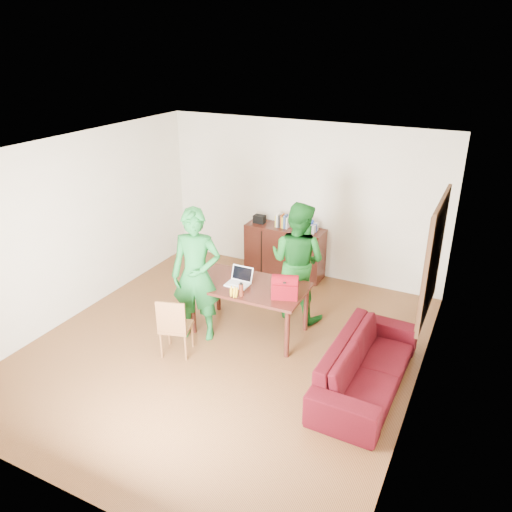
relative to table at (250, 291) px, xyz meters
The scene contains 10 objects.
room 0.77m from the table, 105.04° to the right, with size 5.20×5.70×2.90m.
table is the anchor object (origin of this frame).
chair 1.19m from the table, 124.30° to the right, with size 0.48×0.47×0.85m.
person_near 0.79m from the table, 145.24° to the right, with size 0.69×0.45×1.90m, color #156225.
person_far 0.88m from the table, 60.06° to the left, with size 0.88×0.68×1.81m, color #145E1A.
laptop 0.22m from the table, 152.69° to the right, with size 0.32×0.23×0.23m.
bananas 0.43m from the table, 93.54° to the right, with size 0.16×0.10×0.06m, color gold, non-canonical shape.
bottle 0.38m from the table, 82.93° to the right, with size 0.06×0.06×0.19m, color #5E2415.
red_bag 0.63m from the table, 11.04° to the right, with size 0.35×0.20×0.25m, color maroon.
sofa 1.93m from the table, 14.66° to the right, with size 2.07×0.81×0.60m, color #3B0711.
Camera 1 is at (2.97, -5.01, 3.92)m, focal length 35.00 mm.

